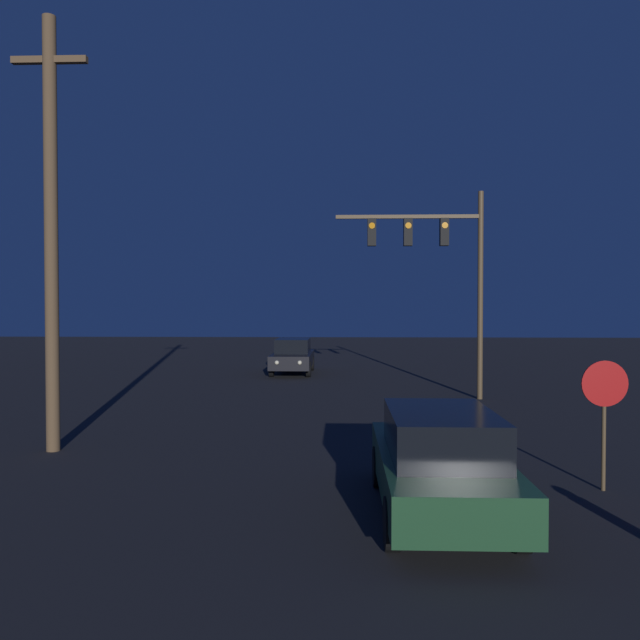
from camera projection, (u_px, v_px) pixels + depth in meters
name	position (u px, v px, depth m)	size (l,w,h in m)	color
car_near	(439.00, 460.00, 9.13)	(1.80, 4.60, 1.57)	#1E4728
car_far	(293.00, 355.00, 28.35)	(1.80, 4.60, 1.57)	black
traffic_signal_mast	(440.00, 258.00, 20.52)	(4.85, 0.30, 6.84)	brown
stop_sign	(604.00, 399.00, 10.35)	(0.77, 0.07, 2.17)	brown
utility_pole	(51.00, 228.00, 13.12)	(1.60, 0.28, 9.15)	brown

